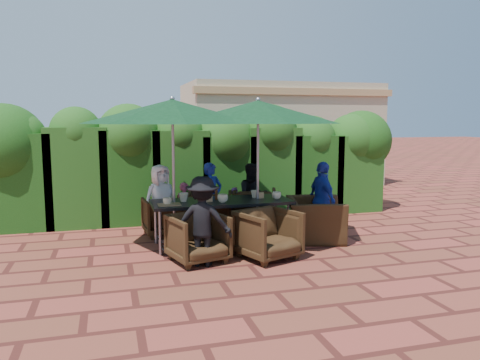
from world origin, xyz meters
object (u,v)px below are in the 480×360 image
object	(u,v)px
dining_table	(221,205)
chair_end_right	(315,212)
umbrella_left	(172,112)
chair_far_mid	(210,210)
chair_near_left	(198,236)
chair_far_left	(164,214)
umbrella_right	(258,112)
chair_far_right	(255,206)
chair_near_right	(268,232)

from	to	relation	value
dining_table	chair_end_right	world-z (taller)	chair_end_right
umbrella_left	dining_table	bearing A→B (deg)	1.81
chair_far_mid	chair_near_left	world-z (taller)	chair_far_mid
chair_far_left	umbrella_right	bearing A→B (deg)	144.00
chair_far_mid	dining_table	bearing A→B (deg)	106.09
chair_far_right	umbrella_right	bearing A→B (deg)	93.55
dining_table	umbrella_right	distance (m)	1.67
chair_far_mid	chair_end_right	distance (m)	1.95
chair_far_left	chair_end_right	world-z (taller)	chair_end_right
chair_far_right	umbrella_left	bearing A→B (deg)	49.09
chair_near_left	chair_near_right	world-z (taller)	chair_near_right
umbrella_left	chair_end_right	bearing A→B (deg)	-2.14
dining_table	chair_far_left	world-z (taller)	chair_far_left
chair_far_left	chair_near_left	world-z (taller)	chair_near_left
chair_near_right	umbrella_right	bearing A→B (deg)	60.92
chair_far_mid	chair_end_right	world-z (taller)	chair_end_right
umbrella_right	chair_near_left	bearing A→B (deg)	-144.15
chair_far_mid	umbrella_right	bearing A→B (deg)	141.79
dining_table	umbrella_right	world-z (taller)	umbrella_right
dining_table	chair_far_mid	world-z (taller)	chair_far_mid
umbrella_right	chair_end_right	bearing A→B (deg)	-7.09
chair_far_left	chair_end_right	xyz separation A→B (m)	(2.51, -1.04, 0.10)
umbrella_right	chair_far_left	world-z (taller)	umbrella_right
chair_far_right	chair_end_right	xyz separation A→B (m)	(0.76, -1.10, 0.05)
umbrella_left	umbrella_right	world-z (taller)	same
umbrella_right	chair_far_left	size ratio (longest dim) A/B	3.78
chair_far_mid	chair_near_right	size ratio (longest dim) A/B	1.02
umbrella_right	chair_far_right	xyz separation A→B (m)	(0.26, 0.98, -1.79)
umbrella_right	chair_near_right	world-z (taller)	umbrella_right
chair_far_right	chair_near_right	size ratio (longest dim) A/B	1.03
umbrella_left	chair_far_right	bearing A→B (deg)	30.87
chair_near_left	chair_end_right	distance (m)	2.34
chair_far_left	dining_table	bearing A→B (deg)	128.14
dining_table	umbrella_right	size ratio (longest dim) A/B	0.82
chair_far_left	chair_near_right	world-z (taller)	chair_near_right
chair_far_left	chair_far_right	size ratio (longest dim) A/B	0.89
chair_far_right	chair_end_right	distance (m)	1.34
chair_far_right	chair_near_left	world-z (taller)	chair_far_right
chair_far_left	chair_far_right	xyz separation A→B (m)	(1.74, 0.06, 0.05)
chair_far_mid	chair_near_right	xyz separation A→B (m)	(0.50, -1.88, -0.01)
chair_far_mid	chair_near_right	distance (m)	1.95
chair_far_right	chair_end_right	bearing A→B (deg)	142.88
chair_near_left	chair_end_right	bearing A→B (deg)	3.15
chair_near_left	umbrella_left	bearing A→B (deg)	90.16
chair_far_left	chair_far_mid	size ratio (longest dim) A/B	0.90
umbrella_right	chair_near_right	size ratio (longest dim) A/B	3.47
chair_end_right	umbrella_left	bearing A→B (deg)	104.98
chair_far_left	chair_far_right	world-z (taller)	chair_far_right
chair_far_mid	chair_end_right	xyz separation A→B (m)	(1.67, -1.01, 0.06)
chair_near_left	chair_end_right	world-z (taller)	chair_end_right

